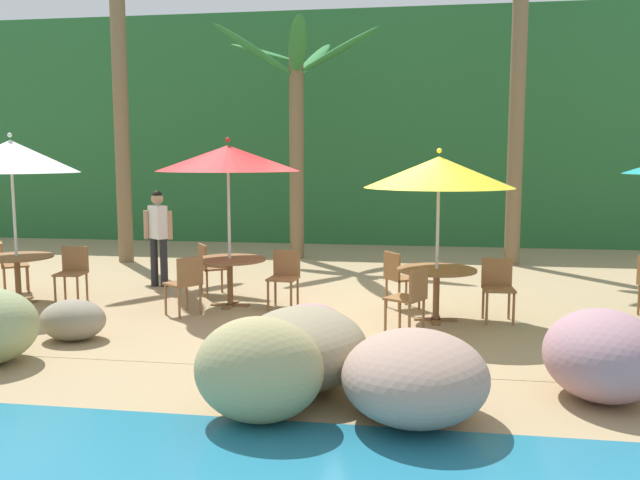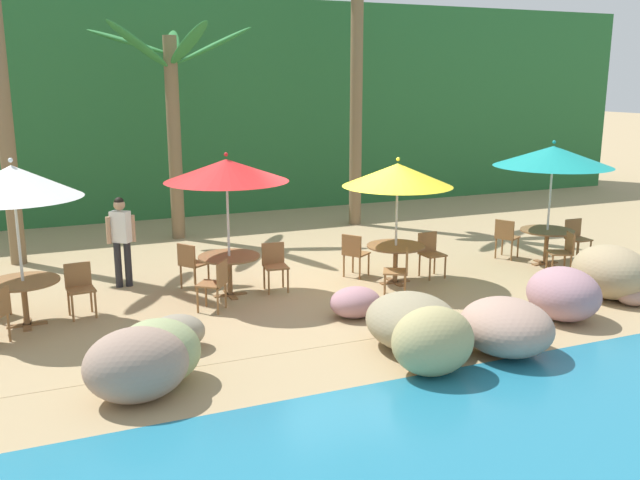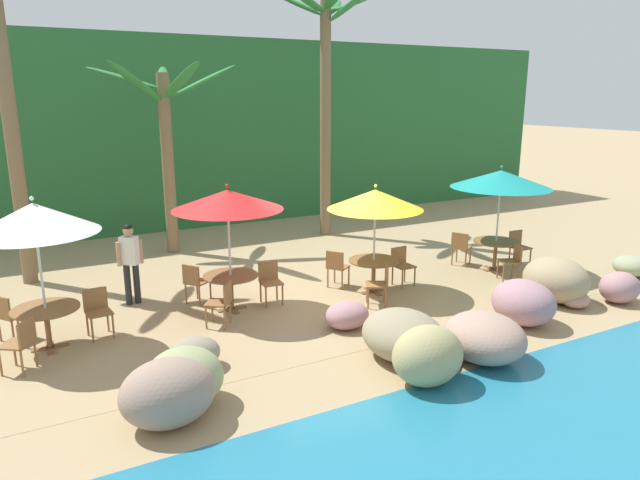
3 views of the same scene
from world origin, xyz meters
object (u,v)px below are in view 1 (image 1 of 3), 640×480
chair_yellow_inland (398,276)px  waiter_in_white (158,231)px  chair_red_seaward (285,274)px  palm_tree_second (295,106)px  chair_yellow_left (411,295)px  umbrella_white (11,156)px  chair_red_left (186,281)px  chair_yellow_seaward (498,285)px  dining_table_yellow (437,278)px  dining_table_white (17,264)px  palm_tree_nearest (119,54)px  chair_red_inland (209,265)px  dining_table_red (230,267)px  umbrella_red (228,158)px  palm_tree_third (519,35)px  chair_white_seaward (73,270)px  umbrella_yellow (439,172)px  chair_white_inland (9,263)px

chair_yellow_inland → waiter_in_white: (-4.24, 1.11, 0.47)m
chair_red_seaward → palm_tree_second: palm_tree_second is taller
chair_yellow_left → palm_tree_second: palm_tree_second is taller
umbrella_white → waiter_in_white: size_ratio=1.56×
chair_red_left → chair_yellow_seaward: size_ratio=1.00×
chair_red_seaward → chair_red_left: size_ratio=1.00×
chair_red_left → dining_table_yellow: bearing=4.5°
chair_red_left → dining_table_white: bearing=170.8°
palm_tree_nearest → umbrella_white: bearing=-88.2°
chair_red_inland → palm_tree_second: palm_tree_second is taller
dining_table_red → chair_red_inland: size_ratio=1.26×
chair_red_left → umbrella_red: bearing=59.7°
chair_yellow_left → palm_tree_third: (2.01, 6.05, 4.26)m
chair_white_seaward → chair_yellow_left: size_ratio=1.00×
palm_tree_second → dining_table_white: bearing=-123.5°
dining_table_white → chair_white_seaward: (0.84, 0.18, -0.10)m
umbrella_yellow → palm_tree_second: 6.35m
umbrella_white → palm_tree_second: size_ratio=0.52×
chair_red_inland → chair_yellow_seaward: (4.51, -0.98, 0.00)m
dining_table_yellow → palm_tree_third: bearing=72.3°
chair_white_seaward → chair_red_seaward: 3.40m
palm_tree_nearest → palm_tree_third: (8.29, 0.92, 0.34)m
chair_white_inland → waiter_in_white: size_ratio=0.51×
dining_table_white → chair_red_left: chair_red_left is taller
umbrella_white → chair_red_inland: 3.46m
chair_white_inland → chair_yellow_seaward: bearing=-5.1°
chair_white_inland → palm_tree_nearest: bearing=82.8°
dining_table_white → dining_table_red: (3.38, 0.26, 0.00)m
chair_white_seaward → dining_table_yellow: bearing=-3.8°
chair_red_seaward → umbrella_white: bearing=-176.2°
chair_white_inland → palm_tree_second: (4.02, 4.58, 2.89)m
chair_yellow_seaward → chair_yellow_left: size_ratio=1.00×
umbrella_white → chair_yellow_left: bearing=-9.1°
chair_yellow_seaward → dining_table_red: bearing=175.3°
chair_red_seaward → chair_yellow_seaward: 3.12m
chair_red_seaward → palm_tree_nearest: palm_tree_nearest is taller
chair_red_seaward → palm_tree_third: size_ratio=0.12×
umbrella_yellow → dining_table_yellow: size_ratio=2.18×
umbrella_red → chair_yellow_left: umbrella_red is taller
dining_table_white → palm_tree_third: palm_tree_third is taller
chair_red_seaward → chair_red_left: 1.49m
chair_red_left → palm_tree_second: bearing=85.0°
chair_white_inland → palm_tree_third: bearing=26.9°
chair_red_seaward → chair_yellow_left: bearing=-33.3°
umbrella_red → chair_red_seaward: size_ratio=2.96×
umbrella_red → chair_red_seaward: (0.85, 0.02, -1.75)m
chair_red_left → palm_tree_second: (0.50, 5.69, 2.89)m
dining_table_white → palm_tree_second: size_ratio=0.22×
umbrella_white → palm_tree_third: 9.93m
dining_table_yellow → waiter_in_white: size_ratio=0.65×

